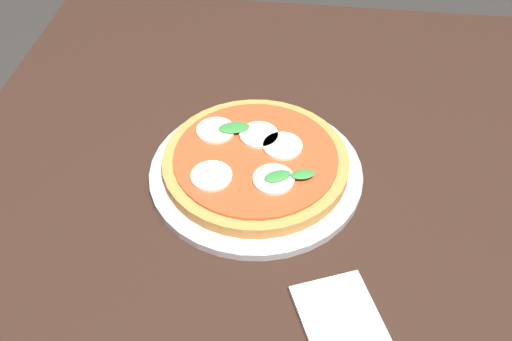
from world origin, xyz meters
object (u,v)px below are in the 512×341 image
Objects in this scene: dining_table at (257,257)px; serving_tray at (256,172)px; pizza at (255,161)px; napkin at (343,326)px.

serving_tray is (0.06, 0.01, 0.12)m from dining_table.
pizza is (0.07, 0.01, 0.14)m from dining_table.
serving_tray is 2.37× the size of napkin.
dining_table is at bearing -170.81° from pizza.
pizza is 0.27m from napkin.
napkin is (-0.24, -0.13, -0.02)m from pizza.
serving_tray is at bearing -164.01° from pizza.
napkin is (-0.17, -0.12, 0.12)m from dining_table.
serving_tray is 1.15× the size of pizza.
serving_tray is 0.27m from napkin.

